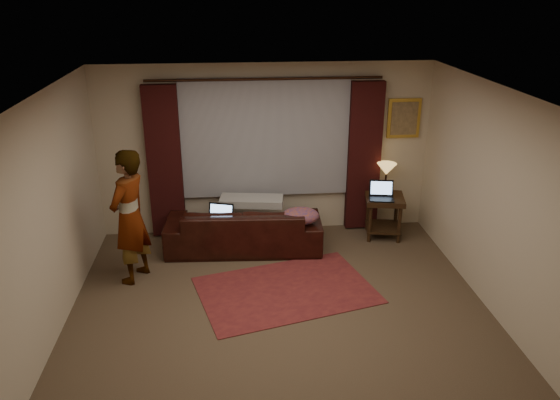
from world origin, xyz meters
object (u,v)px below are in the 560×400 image
object	(u,v)px
laptop_sofa	(218,216)
laptop_table	(382,191)
end_table	(383,216)
person	(130,217)
sofa	(244,220)
tiffany_lamp	(386,178)

from	to	relation	value
laptop_sofa	laptop_table	xyz separation A→B (m)	(2.41, 0.23, 0.20)
laptop_sofa	laptop_table	size ratio (longest dim) A/B	1.02
end_table	person	xyz separation A→B (m)	(-3.60, -0.96, 0.56)
laptop_sofa	person	world-z (taller)	person
sofa	tiffany_lamp	world-z (taller)	tiffany_lamp
sofa	person	bearing A→B (deg)	30.67
end_table	tiffany_lamp	size ratio (longest dim) A/B	1.40
end_table	person	size ratio (longest dim) A/B	0.37
end_table	tiffany_lamp	distance (m)	0.59
laptop_sofa	person	size ratio (longest dim) A/B	0.22
end_table	tiffany_lamp	world-z (taller)	tiffany_lamp
laptop_sofa	laptop_table	world-z (taller)	laptop_table
laptop_sofa	laptop_table	distance (m)	2.43
laptop_sofa	tiffany_lamp	bearing A→B (deg)	27.89
end_table	laptop_table	bearing A→B (deg)	-127.50
laptop_sofa	end_table	bearing A→B (deg)	24.41
end_table	tiffany_lamp	bearing A→B (deg)	75.08
laptop_sofa	tiffany_lamp	distance (m)	2.61
laptop_sofa	tiffany_lamp	world-z (taller)	tiffany_lamp
laptop_sofa	laptop_table	bearing A→B (deg)	22.09
sofa	laptop_sofa	xyz separation A→B (m)	(-0.36, -0.13, 0.13)
laptop_table	person	size ratio (longest dim) A/B	0.22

